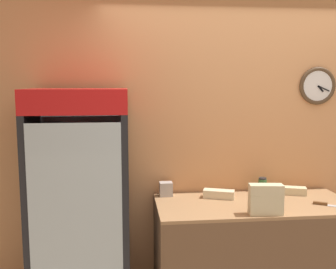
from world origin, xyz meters
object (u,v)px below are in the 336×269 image
Objects in this scene: sandwich_stack_bottom at (265,209)px; sandwich_stack_middle at (266,199)px; condiment_jar at (262,186)px; sandwich_flat_right at (291,191)px; sandwich_flat_left at (219,194)px; napkin_dispenser at (166,189)px; chefs_knife at (328,205)px; sandwich_stack_top at (266,189)px; beverage_cooler at (81,192)px.

sandwich_stack_middle is at bearing 0.00° from sandwich_stack_bottom.
sandwich_stack_bottom is 1.78× the size of condiment_jar.
sandwich_flat_right is (0.41, 0.49, -0.08)m from sandwich_stack_middle.
napkin_dispenser is (-0.44, 0.12, 0.03)m from sandwich_flat_left.
sandwich_stack_top is at bearing -165.47° from chefs_knife.
beverage_cooler reaches higher than sandwich_flat_right.
condiment_jar is at bearing 12.96° from sandwich_flat_left.
sandwich_stack_middle is 0.92× the size of sandwich_flat_left.
sandwich_flat_left is at bearing -14.71° from napkin_dispenser.
beverage_cooler reaches higher than condiment_jar.
beverage_cooler is at bearing 164.79° from sandwich_stack_top.
sandwich_stack_middle is 0.89m from napkin_dispenser.
sandwich_stack_top is 2.14× the size of napkin_dispenser.
sandwich_stack_bottom is 0.88m from napkin_dispenser.
sandwich_stack_middle is at bearing -165.47° from chefs_knife.
sandwich_stack_top is at bearing -39.16° from napkin_dispenser.
condiment_jar is (0.17, 0.54, 0.03)m from sandwich_stack_bottom.
beverage_cooler is at bearing 164.79° from sandwich_stack_middle.
sandwich_stack_middle is 0.57m from condiment_jar.
chefs_knife is at bearing -18.10° from napkin_dispenser.
sandwich_flat_left is 1.01× the size of sandwich_flat_right.
beverage_cooler is 7.03× the size of sandwich_stack_top.
napkin_dispenser is at bearing 176.31° from sandwich_flat_right.
sandwich_flat_right is 0.94× the size of chefs_knife.
sandwich_stack_bottom is 2.11× the size of napkin_dispenser.
sandwich_stack_middle reaches higher than napkin_dispenser.
sandwich_stack_top is 0.89× the size of chefs_knife.
sandwich_stack_top is at bearing 0.00° from sandwich_stack_bottom.
beverage_cooler reaches higher than sandwich_stack_bottom.
beverage_cooler is 1.56m from condiment_jar.
beverage_cooler is 1.44m from sandwich_stack_top.
condiment_jar is (1.55, 0.16, -0.04)m from beverage_cooler.
sandwich_stack_bottom is at bearing -15.21° from beverage_cooler.
sandwich_stack_top reaches higher than sandwich_flat_right.
sandwich_stack_top is 0.62m from chefs_knife.
beverage_cooler is at bearing -165.52° from napkin_dispenser.
beverage_cooler is 6.54× the size of sandwich_flat_left.
sandwich_flat_left is (-0.25, 0.44, -0.16)m from sandwich_stack_top.
napkin_dispenser is (-1.26, 0.41, 0.05)m from chefs_knife.
sandwich_stack_bottom is at bearing 0.00° from sandwich_stack_middle.
sandwich_stack_bottom is 0.92× the size of sandwich_flat_left.
chefs_knife is 2.41× the size of napkin_dispenser.
sandwich_stack_bottom is 0.51m from sandwich_flat_left.
condiment_jar is at bearing 72.71° from sandwich_stack_middle.
beverage_cooler reaches higher than sandwich_stack_middle.
sandwich_stack_top is 0.53m from sandwich_flat_left.
napkin_dispenser reaches higher than sandwich_flat_right.
napkin_dispenser reaches higher than sandwich_flat_left.
condiment_jar is at bearing 72.71° from sandwich_stack_top.
sandwich_stack_top reaches higher than sandwich_flat_left.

